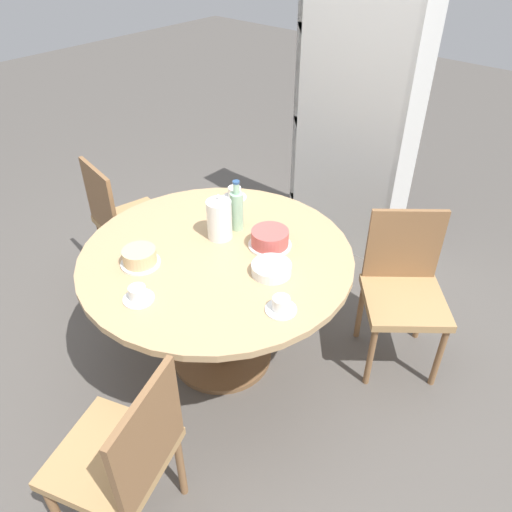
{
  "coord_description": "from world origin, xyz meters",
  "views": [
    {
      "loc": [
        1.47,
        -1.39,
        2.2
      ],
      "look_at": [
        0.0,
        0.3,
        0.56
      ],
      "focal_mm": 35.0,
      "sensor_mm": 36.0,
      "label": 1
    }
  ],
  "objects_px": {
    "bookshelf": "(351,132)",
    "chair_b": "(125,219)",
    "chair_c": "(123,456)",
    "water_bottle": "(237,210)",
    "cake_main": "(270,239)",
    "cup_c": "(281,305)",
    "cake_second": "(140,257)",
    "chair_a": "(403,288)",
    "cup_a": "(235,194)",
    "coffee_pot": "(219,218)",
    "cup_b": "(138,295)"
  },
  "relations": [
    {
      "from": "bookshelf",
      "to": "chair_b",
      "type": "bearing_deg",
      "value": 59.13
    },
    {
      "from": "chair_c",
      "to": "water_bottle",
      "type": "bearing_deg",
      "value": -177.47
    },
    {
      "from": "cake_main",
      "to": "cup_c",
      "type": "xyz_separation_m",
      "value": [
        0.34,
        -0.34,
        -0.02
      ]
    },
    {
      "from": "chair_b",
      "to": "bookshelf",
      "type": "bearing_deg",
      "value": -109.79
    },
    {
      "from": "chair_c",
      "to": "cake_second",
      "type": "relative_size",
      "value": 4.59
    },
    {
      "from": "cake_second",
      "to": "bookshelf",
      "type": "bearing_deg",
      "value": 88.65
    },
    {
      "from": "chair_a",
      "to": "bookshelf",
      "type": "relative_size",
      "value": 0.48
    },
    {
      "from": "cup_c",
      "to": "cup_a",
      "type": "bearing_deg",
      "value": 144.43
    },
    {
      "from": "coffee_pot",
      "to": "cup_b",
      "type": "bearing_deg",
      "value": -82.75
    },
    {
      "from": "coffee_pot",
      "to": "chair_b",
      "type": "bearing_deg",
      "value": 179.38
    },
    {
      "from": "water_bottle",
      "to": "chair_a",
      "type": "bearing_deg",
      "value": 29.21
    },
    {
      "from": "chair_a",
      "to": "chair_c",
      "type": "xyz_separation_m",
      "value": [
        -0.33,
        -1.59,
        0.0
      ]
    },
    {
      "from": "water_bottle",
      "to": "cake_second",
      "type": "bearing_deg",
      "value": -104.21
    },
    {
      "from": "water_bottle",
      "to": "cup_a",
      "type": "xyz_separation_m",
      "value": [
        -0.23,
        0.23,
        -0.09
      ]
    },
    {
      "from": "cake_main",
      "to": "cup_b",
      "type": "xyz_separation_m",
      "value": [
        -0.17,
        -0.7,
        -0.02
      ]
    },
    {
      "from": "water_bottle",
      "to": "cake_main",
      "type": "bearing_deg",
      "value": -2.99
    },
    {
      "from": "chair_a",
      "to": "water_bottle",
      "type": "xyz_separation_m",
      "value": [
        -0.8,
        -0.44,
        0.38
      ]
    },
    {
      "from": "chair_c",
      "to": "cup_c",
      "type": "xyz_separation_m",
      "value": [
        0.11,
        0.8,
        0.29
      ]
    },
    {
      "from": "chair_b",
      "to": "cup_b",
      "type": "bearing_deg",
      "value": 159.19
    },
    {
      "from": "chair_a",
      "to": "chair_b",
      "type": "height_order",
      "value": "same"
    },
    {
      "from": "chair_a",
      "to": "coffee_pot",
      "type": "bearing_deg",
      "value": 174.89
    },
    {
      "from": "cake_second",
      "to": "cup_b",
      "type": "relative_size",
      "value": 1.38
    },
    {
      "from": "chair_b",
      "to": "cup_a",
      "type": "height_order",
      "value": "chair_b"
    },
    {
      "from": "bookshelf",
      "to": "cake_main",
      "type": "xyz_separation_m",
      "value": [
        0.33,
        -1.26,
        -0.09
      ]
    },
    {
      "from": "bookshelf",
      "to": "cup_b",
      "type": "height_order",
      "value": "bookshelf"
    },
    {
      "from": "cup_a",
      "to": "cake_main",
      "type": "bearing_deg",
      "value": -27.36
    },
    {
      "from": "coffee_pot",
      "to": "cup_c",
      "type": "height_order",
      "value": "coffee_pot"
    },
    {
      "from": "cup_c",
      "to": "water_bottle",
      "type": "bearing_deg",
      "value": 148.81
    },
    {
      "from": "bookshelf",
      "to": "cake_second",
      "type": "xyz_separation_m",
      "value": [
        -0.04,
        -1.79,
        -0.09
      ]
    },
    {
      "from": "bookshelf",
      "to": "cup_a",
      "type": "relative_size",
      "value": 13.22
    },
    {
      "from": "chair_a",
      "to": "cup_b",
      "type": "height_order",
      "value": "chair_a"
    },
    {
      "from": "chair_b",
      "to": "cup_c",
      "type": "distance_m",
      "value": 1.53
    },
    {
      "from": "chair_c",
      "to": "bookshelf",
      "type": "distance_m",
      "value": 2.49
    },
    {
      "from": "coffee_pot",
      "to": "cake_main",
      "type": "relative_size",
      "value": 1.14
    },
    {
      "from": "chair_b",
      "to": "cake_second",
      "type": "xyz_separation_m",
      "value": [
        0.77,
        -0.43,
        0.3
      ]
    },
    {
      "from": "bookshelf",
      "to": "cake_second",
      "type": "distance_m",
      "value": 1.79
    },
    {
      "from": "chair_a",
      "to": "cup_b",
      "type": "relative_size",
      "value": 6.35
    },
    {
      "from": "bookshelf",
      "to": "cup_c",
      "type": "height_order",
      "value": "bookshelf"
    },
    {
      "from": "chair_a",
      "to": "cup_a",
      "type": "distance_m",
      "value": 1.09
    },
    {
      "from": "chair_a",
      "to": "cake_main",
      "type": "xyz_separation_m",
      "value": [
        -0.56,
        -0.46,
        0.31
      ]
    },
    {
      "from": "chair_a",
      "to": "bookshelf",
      "type": "xyz_separation_m",
      "value": [
        -0.89,
        0.8,
        0.39
      ]
    },
    {
      "from": "coffee_pot",
      "to": "cake_second",
      "type": "distance_m",
      "value": 0.45
    },
    {
      "from": "chair_b",
      "to": "water_bottle",
      "type": "xyz_separation_m",
      "value": [
        0.9,
        0.11,
        0.38
      ]
    },
    {
      "from": "chair_c",
      "to": "cup_c",
      "type": "relative_size",
      "value": 6.35
    },
    {
      "from": "water_bottle",
      "to": "coffee_pot",
      "type": "bearing_deg",
      "value": -95.9
    },
    {
      "from": "chair_b",
      "to": "cup_a",
      "type": "distance_m",
      "value": 0.81
    },
    {
      "from": "cake_main",
      "to": "water_bottle",
      "type": "bearing_deg",
      "value": 177.01
    },
    {
      "from": "cup_c",
      "to": "chair_c",
      "type": "bearing_deg",
      "value": -98.04
    },
    {
      "from": "water_bottle",
      "to": "cup_b",
      "type": "relative_size",
      "value": 2.03
    },
    {
      "from": "cake_second",
      "to": "water_bottle",
      "type": "bearing_deg",
      "value": 75.79
    }
  ]
}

